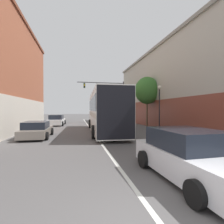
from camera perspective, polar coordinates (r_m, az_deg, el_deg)
name	(u,v)px	position (r m, az deg, el deg)	size (l,w,h in m)	color
lane_center_line	(92,131)	(17.61, -6.53, -6.12)	(0.14, 41.75, 0.01)	silver
building_right_storefront	(194,87)	(23.27, 25.24, 7.46)	(10.06, 28.76, 9.46)	#B7B2A3
bus	(105,110)	(16.43, -2.37, 0.59)	(3.13, 11.88, 3.70)	silver
hatchback_foreground	(190,156)	(6.05, 24.16, -12.88)	(2.30, 4.45, 1.51)	silver
parked_car_left_near	(57,120)	(24.72, -17.63, -2.61)	(2.22, 4.69, 1.41)	silver
parked_car_left_mid	(37,130)	(14.44, -23.40, -5.39)	(2.05, 4.25, 1.23)	slate
traffic_signal_gantry	(109,92)	(28.91, -1.03, 6.60)	(7.71, 0.36, 6.80)	#333338
street_lamp	(159,100)	(17.70, 15.22, 3.75)	(0.40, 0.40, 4.49)	black
street_tree_near	(147,91)	(21.29, 11.39, 6.88)	(2.93, 2.64, 6.01)	brown
street_tree_far	(120,97)	(31.53, 2.50, 4.78)	(3.63, 3.27, 6.31)	#3D2D1E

